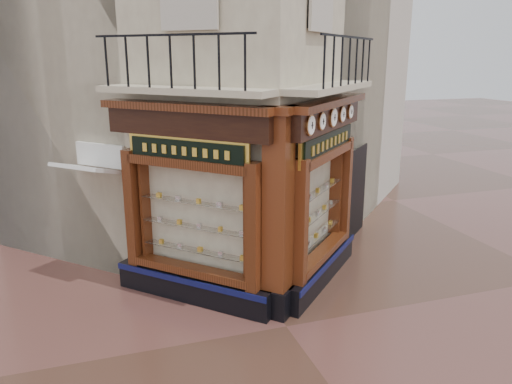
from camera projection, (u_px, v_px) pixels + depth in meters
name	position (u px, v px, depth m)	size (l,w,h in m)	color
ground	(286.00, 326.00, 9.17)	(80.00, 80.00, 0.00)	#462B21
main_building	(205.00, 9.00, 13.22)	(8.00, 8.00, 12.00)	beige
neighbour_left	(106.00, 31.00, 14.87)	(8.00, 8.00, 11.00)	#BDB6A5
neighbour_right	(263.00, 33.00, 16.36)	(8.00, 8.00, 11.00)	#BDB6A5
shopfront_left	(191.00, 207.00, 9.66)	(2.86, 2.86, 3.98)	black
shopfront_right	(323.00, 195.00, 10.50)	(2.86, 2.86, 3.98)	black
corner_pilaster	(278.00, 218.00, 9.11)	(0.85, 0.85, 3.98)	black
balcony	(261.00, 88.00, 9.41)	(5.94, 2.97, 1.03)	beige
clock_a	(310.00, 125.00, 8.83)	(0.31, 0.31, 0.38)	#B0743A
clock_b	(322.00, 121.00, 9.34)	(0.28, 0.28, 0.34)	#B0743A
clock_c	(333.00, 117.00, 9.92)	(0.32, 0.32, 0.40)	#B0743A
clock_d	(342.00, 114.00, 10.43)	(0.28, 0.28, 0.34)	#B0743A
clock_e	(350.00, 112.00, 10.93)	(0.26, 0.26, 0.31)	#B0743A
awning	(96.00, 281.00, 11.01)	(1.31, 0.79, 0.08)	silver
signboard_left	(186.00, 151.00, 9.29)	(1.93, 1.93, 0.52)	gold
signboard_right	(328.00, 142.00, 10.17)	(2.18, 2.18, 0.58)	gold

